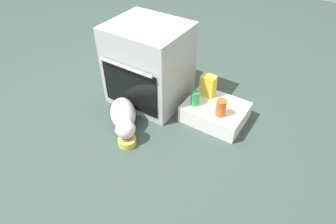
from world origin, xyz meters
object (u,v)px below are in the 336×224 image
(cat, at_px, (123,116))
(sauce_jar, at_px, (221,108))
(food_bowl, at_px, (127,141))
(snack_bag, at_px, (208,85))
(pantry_cabinet, at_px, (215,112))
(oven, at_px, (149,65))
(soda_can, at_px, (195,98))

(cat, distance_m, sauce_jar, 0.77)
(food_bowl, bearing_deg, cat, 135.22)
(food_bowl, xyz_separation_m, snack_bag, (0.30, 0.72, 0.20))
(pantry_cabinet, distance_m, sauce_jar, 0.19)
(snack_bag, bearing_deg, oven, -163.54)
(food_bowl, bearing_deg, snack_bag, 67.35)
(food_bowl, height_order, cat, cat)
(pantry_cabinet, xyz_separation_m, snack_bag, (-0.13, 0.10, 0.16))
(cat, bearing_deg, soda_can, 88.46)
(pantry_cabinet, height_order, cat, cat)
(snack_bag, bearing_deg, food_bowl, -112.65)
(soda_can, bearing_deg, snack_bag, 83.33)
(food_bowl, height_order, snack_bag, snack_bag)
(oven, xyz_separation_m, snack_bag, (0.50, 0.15, -0.11))
(pantry_cabinet, bearing_deg, food_bowl, -124.60)
(oven, distance_m, cat, 0.50)
(snack_bag, bearing_deg, soda_can, -96.67)
(food_bowl, bearing_deg, oven, 108.65)
(food_bowl, relative_size, sauce_jar, 0.99)
(pantry_cabinet, distance_m, snack_bag, 0.23)
(soda_can, bearing_deg, cat, -136.32)
(oven, bearing_deg, cat, -83.01)
(cat, height_order, snack_bag, snack_bag)
(oven, xyz_separation_m, sauce_jar, (0.70, -0.04, -0.13))
(pantry_cabinet, distance_m, cat, 0.75)
(snack_bag, distance_m, sauce_jar, 0.28)
(cat, bearing_deg, food_bowl, 0.00)
(pantry_cabinet, relative_size, cat, 0.92)
(oven, distance_m, sauce_jar, 0.72)
(snack_bag, relative_size, soda_can, 1.50)
(pantry_cabinet, bearing_deg, snack_bag, 143.55)
(soda_can, bearing_deg, oven, 175.93)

